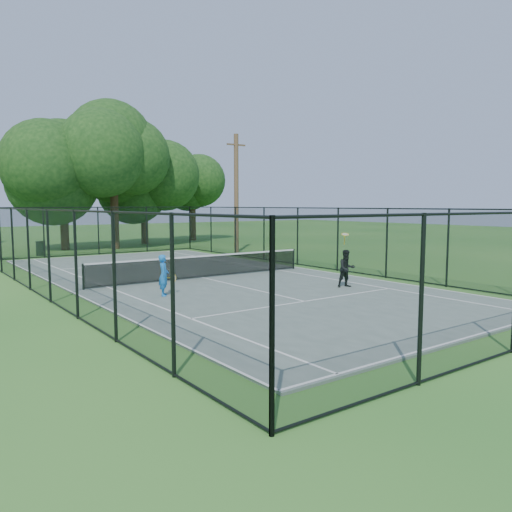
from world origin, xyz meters
TOP-DOWN VIEW (x-y plane):
  - ground at (0.00, 0.00)m, footprint 120.00×120.00m
  - tennis_court at (0.00, 0.00)m, footprint 11.00×24.00m
  - tennis_net at (0.00, 0.00)m, footprint 10.08×0.08m
  - fence at (0.00, 0.00)m, footprint 13.10×26.10m
  - tree_near_left at (-0.83, 17.49)m, footprint 6.63×6.63m
  - tree_near_mid at (2.31, 16.28)m, footprint 7.31×7.31m
  - tree_near_right at (5.82, 19.21)m, footprint 5.75×5.75m
  - tree_far_right at (10.98, 20.65)m, footprint 4.81×4.81m
  - trash_bin_right at (-3.15, 14.36)m, footprint 0.58×0.58m
  - utility_pole at (7.77, 9.00)m, footprint 1.40×0.30m
  - player_blue at (-3.17, -2.82)m, footprint 0.86×0.61m
  - player_black at (3.13, -5.23)m, footprint 0.83×0.90m

SIDE VIEW (x-z plane):
  - ground at x=0.00m, z-range 0.00..0.00m
  - tennis_court at x=0.00m, z-range 0.00..0.06m
  - trash_bin_right at x=-3.15m, z-range 0.01..0.90m
  - tennis_net at x=0.00m, z-range 0.10..1.05m
  - player_blue at x=-3.17m, z-range 0.06..1.46m
  - player_black at x=3.13m, z-range -0.24..1.78m
  - fence at x=0.00m, z-range 0.00..3.00m
  - utility_pole at x=7.77m, z-range 0.06..7.73m
  - tree_far_right at x=10.98m, z-range 0.76..7.12m
  - tree_near_right at x=5.82m, z-range 1.07..9.00m
  - tree_near_left at x=-0.83m, z-range 0.99..9.65m
  - tree_near_mid at x=2.31m, z-range 1.11..10.67m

